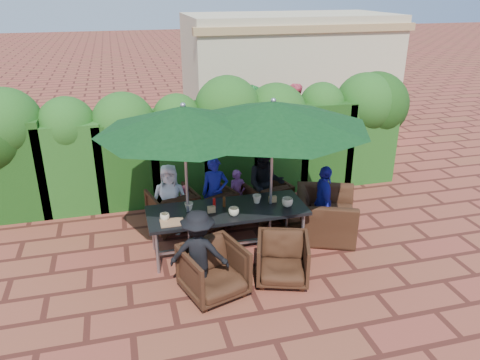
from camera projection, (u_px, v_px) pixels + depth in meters
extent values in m
plane|color=brown|center=(232.00, 249.00, 7.64)|extent=(80.00, 80.00, 0.00)
cube|color=black|center=(227.00, 211.00, 7.30)|extent=(2.49, 0.90, 0.05)
cube|color=gray|center=(228.00, 244.00, 7.54)|extent=(2.29, 0.05, 0.05)
cylinder|color=gray|center=(157.00, 253.00, 6.87)|extent=(0.05, 0.05, 0.70)
cylinder|color=gray|center=(153.00, 230.00, 7.49)|extent=(0.05, 0.05, 0.70)
cylinder|color=gray|center=(303.00, 233.00, 7.41)|extent=(0.05, 0.05, 0.70)
cylinder|color=gray|center=(287.00, 214.00, 8.03)|extent=(0.05, 0.05, 0.70)
cylinder|color=gray|center=(190.00, 252.00, 7.51)|extent=(0.44, 0.44, 0.03)
cylinder|color=gray|center=(187.00, 185.00, 7.05)|extent=(0.04, 0.04, 2.40)
cone|color=black|center=(184.00, 119.00, 6.65)|extent=(2.58, 2.58, 0.38)
sphere|color=gray|center=(183.00, 105.00, 6.57)|extent=(0.08, 0.08, 0.08)
cylinder|color=gray|center=(269.00, 243.00, 7.77)|extent=(0.44, 0.44, 0.03)
cylinder|color=gray|center=(271.00, 177.00, 7.31)|extent=(0.04, 0.04, 2.40)
cone|color=black|center=(273.00, 114.00, 6.92)|extent=(2.97, 2.97, 0.38)
sphere|color=gray|center=(273.00, 101.00, 6.84)|extent=(0.08, 0.08, 0.08)
imported|color=black|center=(173.00, 208.00, 8.15)|extent=(0.91, 0.87, 0.78)
imported|color=black|center=(211.00, 205.00, 8.27)|extent=(0.92, 0.89, 0.75)
imported|color=black|center=(266.00, 198.00, 8.57)|extent=(0.89, 0.85, 0.76)
imported|color=black|center=(214.00, 268.00, 6.40)|extent=(0.97, 0.93, 0.81)
imported|color=black|center=(283.00, 257.00, 6.70)|extent=(0.91, 0.88, 0.75)
imported|color=black|center=(326.00, 208.00, 7.91)|extent=(1.12, 1.33, 0.99)
imported|color=white|center=(170.00, 199.00, 7.95)|extent=(0.67, 0.49, 1.23)
imported|color=#1C1F9D|center=(215.00, 193.00, 8.14)|extent=(0.51, 0.44, 1.27)
imported|color=black|center=(265.00, 184.00, 8.33)|extent=(0.76, 0.56, 1.41)
imported|color=black|center=(199.00, 253.00, 6.32)|extent=(0.88, 0.61, 1.26)
imported|color=#1C1F9D|center=(324.00, 202.00, 7.82)|extent=(0.52, 0.80, 1.26)
imported|color=#E24F66|center=(186.00, 205.00, 8.30)|extent=(0.30, 0.26, 0.74)
imported|color=#9A49A0|center=(238.00, 194.00, 8.51)|extent=(0.36, 0.30, 0.92)
imported|color=green|center=(251.00, 120.00, 11.49)|extent=(1.67, 0.61, 1.79)
imported|color=#E24F66|center=(293.00, 117.00, 11.99)|extent=(0.90, 0.64, 1.70)
imported|color=gray|center=(323.00, 118.00, 12.09)|extent=(1.10, 0.96, 1.59)
imported|color=beige|center=(165.00, 217.00, 6.93)|extent=(0.14, 0.14, 0.11)
imported|color=beige|center=(189.00, 206.00, 7.24)|extent=(0.14, 0.14, 0.13)
imported|color=beige|center=(234.00, 212.00, 7.07)|extent=(0.16, 0.16, 0.13)
imported|color=beige|center=(257.00, 199.00, 7.49)|extent=(0.14, 0.14, 0.13)
imported|color=beige|center=(287.00, 202.00, 7.36)|extent=(0.18, 0.18, 0.14)
cylinder|color=#B20C0A|center=(214.00, 203.00, 7.30)|extent=(0.04, 0.04, 0.17)
cylinder|color=#4C230C|center=(224.00, 202.00, 7.35)|extent=(0.04, 0.04, 0.17)
cube|color=#976C49|center=(172.00, 222.00, 6.87)|extent=(0.35, 0.25, 0.02)
cube|color=tan|center=(211.00, 209.00, 7.17)|extent=(0.12, 0.06, 0.10)
cube|color=tan|center=(273.00, 199.00, 7.52)|extent=(0.12, 0.06, 0.10)
cube|color=#12360E|center=(15.00, 167.00, 8.51)|extent=(1.15, 0.95, 1.84)
sphere|color=#12360E|center=(6.00, 123.00, 8.19)|extent=(1.26, 1.26, 1.26)
cube|color=#12360E|center=(73.00, 165.00, 8.77)|extent=(1.15, 0.95, 1.73)
sphere|color=#12360E|center=(67.00, 125.00, 8.47)|extent=(1.05, 1.05, 1.05)
cube|color=#12360E|center=(127.00, 161.00, 9.01)|extent=(1.15, 0.95, 1.68)
sphere|color=#12360E|center=(124.00, 124.00, 8.72)|extent=(1.20, 1.20, 1.20)
cube|color=#12360E|center=(179.00, 155.00, 9.24)|extent=(1.15, 0.95, 1.73)
sphere|color=#12360E|center=(177.00, 118.00, 8.94)|extent=(0.93, 0.93, 0.93)
cube|color=#12360E|center=(228.00, 148.00, 9.45)|extent=(1.15, 0.95, 1.84)
sphere|color=#12360E|center=(228.00, 109.00, 9.13)|extent=(1.29, 1.29, 1.29)
cube|color=#12360E|center=(275.00, 149.00, 9.73)|extent=(1.15, 0.95, 1.65)
sphere|color=#12360E|center=(276.00, 115.00, 9.44)|extent=(1.28, 1.28, 1.28)
cube|color=#12360E|center=(319.00, 142.00, 9.93)|extent=(1.15, 0.95, 1.79)
sphere|color=#12360E|center=(322.00, 105.00, 9.63)|extent=(0.93, 0.93, 0.93)
cube|color=#12360E|center=(362.00, 139.00, 10.18)|extent=(1.15, 0.95, 1.77)
sphere|color=#12360E|center=(366.00, 103.00, 9.87)|extent=(1.28, 1.28, 1.28)
sphere|color=#12360E|center=(375.00, 104.00, 10.06)|extent=(1.40, 1.40, 1.40)
cube|color=#C7B794|center=(288.00, 70.00, 14.08)|extent=(6.00, 3.00, 3.20)
cube|color=tan|center=(309.00, 29.00, 12.29)|extent=(6.20, 0.25, 0.20)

